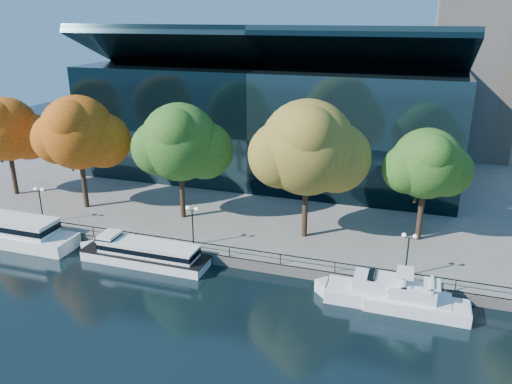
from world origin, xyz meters
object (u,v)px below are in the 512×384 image
(tour_boat, at_px, (142,252))
(tree_2, at_px, (181,144))
(large_vessel, at_px, (18,232))
(lamp_0, at_px, (40,197))
(tree_3, at_px, (309,150))
(cruiser_near, at_px, (382,293))
(lamp_1, at_px, (192,217))
(tree_4, at_px, (428,165))
(lamp_2, at_px, (408,245))
(tree_1, at_px, (79,134))
(tree_0, at_px, (7,131))
(cruiser_far, at_px, (412,301))

(tour_boat, xyz_separation_m, tree_2, (-0.02, 9.47, 8.35))
(large_vessel, relative_size, lamp_0, 3.35)
(large_vessel, bearing_deg, tree_3, 17.37)
(cruiser_near, bearing_deg, large_vessel, -179.98)
(tree_2, bearing_deg, tree_3, -3.32)
(lamp_1, bearing_deg, cruiser_near, -10.81)
(large_vessel, distance_m, lamp_0, 4.46)
(tour_boat, distance_m, lamp_0, 14.78)
(tree_3, bearing_deg, tree_4, 14.52)
(lamp_1, distance_m, lamp_2, 20.25)
(tree_4, bearing_deg, tree_3, -165.48)
(cruiser_near, bearing_deg, tree_3, 133.31)
(large_vessel, distance_m, tree_4, 41.95)
(tree_4, bearing_deg, tree_1, -175.74)
(large_vessel, bearing_deg, tree_2, 34.16)
(cruiser_near, bearing_deg, tree_1, 165.53)
(tree_4, relative_size, lamp_0, 2.84)
(tree_1, bearing_deg, lamp_2, -8.47)
(tree_0, xyz_separation_m, tree_1, (11.33, -1.13, 0.62))
(tree_0, bearing_deg, tree_4, 1.94)
(tour_boat, relative_size, cruiser_near, 1.24)
(tree_1, relative_size, tree_2, 1.03)
(tree_0, relative_size, lamp_0, 3.04)
(tree_3, relative_size, lamp_0, 3.49)
(lamp_0, bearing_deg, cruiser_near, -5.53)
(cruiser_far, xyz_separation_m, lamp_0, (-38.97, 3.91, 3.04))
(lamp_1, xyz_separation_m, lamp_2, (20.25, 0.00, 0.00))
(cruiser_far, bearing_deg, tree_3, 139.30)
(tree_0, height_order, tree_4, tree_0)
(tree_1, bearing_deg, large_vessel, -102.89)
(tour_boat, bearing_deg, tree_3, 31.52)
(cruiser_far, bearing_deg, tour_boat, 178.62)
(tour_boat, bearing_deg, lamp_2, 7.80)
(tree_1, bearing_deg, cruiser_far, -14.10)
(cruiser_far, distance_m, lamp_0, 39.28)
(large_vessel, distance_m, lamp_2, 38.76)
(cruiser_far, distance_m, tree_3, 16.93)
(tree_2, relative_size, tree_4, 1.12)
(cruiser_far, bearing_deg, lamp_2, 100.08)
(large_vessel, height_order, tree_2, tree_2)
(tree_3, relative_size, tree_4, 1.23)
(tree_2, bearing_deg, tree_1, -176.57)
(lamp_2, bearing_deg, lamp_1, 180.00)
(large_vessel, xyz_separation_m, cruiser_near, (36.83, 0.01, -0.29))
(tree_1, distance_m, tree_4, 37.61)
(tree_3, distance_m, lamp_2, 12.97)
(large_vessel, bearing_deg, cruiser_near, 0.02)
(tree_0, bearing_deg, cruiser_near, -12.36)
(tree_1, height_order, tree_3, tree_3)
(large_vessel, height_order, lamp_2, lamp_2)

